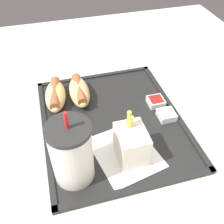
# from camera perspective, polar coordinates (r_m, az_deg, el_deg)

# --- Properties ---
(dining_table) EXTENTS (1.36, 1.17, 0.75)m
(dining_table) POSITION_cam_1_polar(r_m,az_deg,el_deg) (0.94, 1.42, -20.78)
(dining_table) COLOR beige
(dining_table) RESTS_ON ground_plane
(food_tray) EXTENTS (0.39, 0.33, 0.01)m
(food_tray) POSITION_cam_1_polar(r_m,az_deg,el_deg) (0.65, -0.00, -2.24)
(food_tray) COLOR black
(food_tray) RESTS_ON dining_table
(paper_napkin) EXTENTS (0.17, 0.15, 0.00)m
(paper_napkin) POSITION_cam_1_polar(r_m,az_deg,el_deg) (0.58, 2.88, -8.78)
(paper_napkin) COLOR white
(paper_napkin) RESTS_ON food_tray
(soda_cup) EXTENTS (0.08, 0.08, 0.17)m
(soda_cup) POSITION_cam_1_polar(r_m,az_deg,el_deg) (0.50, -8.78, -8.75)
(soda_cup) COLOR silver
(soda_cup) RESTS_ON food_tray
(hot_dog_far) EXTENTS (0.13, 0.07, 0.04)m
(hot_dog_far) POSITION_cam_1_polar(r_m,az_deg,el_deg) (0.70, -12.24, 3.60)
(hot_dog_far) COLOR #DBB270
(hot_dog_far) RESTS_ON food_tray
(hot_dog_near) EXTENTS (0.12, 0.05, 0.04)m
(hot_dog_near) POSITION_cam_1_polar(r_m,az_deg,el_deg) (0.70, -7.13, 4.53)
(hot_dog_near) COLOR #DBB270
(hot_dog_near) RESTS_ON food_tray
(fries_carton) EXTENTS (0.07, 0.06, 0.11)m
(fries_carton) POSITION_cam_1_polar(r_m,az_deg,el_deg) (0.54, 3.70, -7.09)
(fries_carton) COLOR silver
(fries_carton) RESTS_ON food_tray
(sauce_cup_mayo) EXTENTS (0.04, 0.04, 0.02)m
(sauce_cup_mayo) POSITION_cam_1_polar(r_m,az_deg,el_deg) (0.66, 11.79, -0.59)
(sauce_cup_mayo) COLOR silver
(sauce_cup_mayo) RESTS_ON food_tray
(sauce_cup_ketchup) EXTENTS (0.04, 0.04, 0.02)m
(sauce_cup_ketchup) POSITION_cam_1_polar(r_m,az_deg,el_deg) (0.69, 9.52, 2.29)
(sauce_cup_ketchup) COLOR silver
(sauce_cup_ketchup) RESTS_ON food_tray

